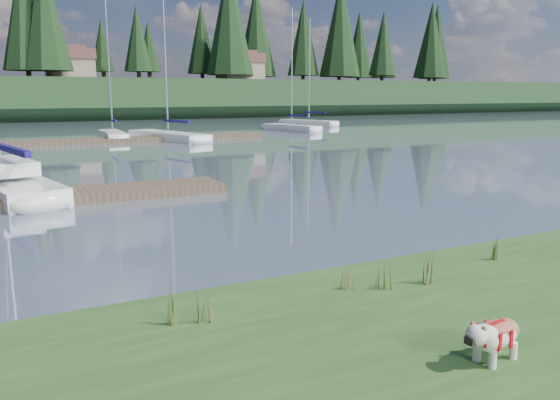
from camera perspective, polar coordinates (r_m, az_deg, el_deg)
ground at (r=39.52m, az=-22.87°, el=5.36°), size 200.00×200.00×0.00m
ridge at (r=82.34m, az=-25.25°, el=9.47°), size 200.00×20.00×5.00m
bulldog at (r=6.84m, az=21.57°, el=-12.88°), size 0.88×0.43×0.52m
sailboat_main at (r=21.72m, az=-27.06°, el=2.10°), size 3.72×9.29×13.08m
dock_far at (r=39.70m, az=-20.00°, el=5.80°), size 26.00×2.20×0.30m
sailboat_bg_2 at (r=43.15m, az=-17.17°, el=6.59°), size 1.66×7.08×10.66m
sailboat_bg_3 at (r=41.65m, az=-12.21°, el=6.67°), size 4.45×9.59×13.72m
sailboat_bg_4 at (r=49.96m, az=0.74°, el=7.62°), size 3.09×7.36×10.74m
sailboat_bg_5 at (r=58.50m, az=2.53°, el=8.12°), size 4.10×7.72×11.01m
weed_0 at (r=7.42m, az=-7.88°, el=-10.78°), size 0.17×0.14×0.62m
weed_1 at (r=8.66m, az=6.96°, el=-8.02°), size 0.17×0.14×0.45m
weed_2 at (r=9.12m, az=15.29°, el=-6.51°), size 0.17×0.14×0.75m
weed_3 at (r=7.49m, az=-11.58°, el=-10.68°), size 0.17×0.14×0.63m
weed_4 at (r=8.75m, az=10.83°, el=-7.77°), size 0.17×0.14×0.51m
weed_5 at (r=10.85m, az=21.71°, el=-4.55°), size 0.17×0.14×0.56m
mud_lip at (r=8.78m, az=-7.15°, el=-11.02°), size 60.00×0.50×0.14m
conifer_4 at (r=76.13m, az=-23.39°, el=17.58°), size 6.16×6.16×15.10m
conifer_5 at (r=81.58m, az=-14.70°, el=16.01°), size 3.96×3.96×10.35m
conifer_6 at (r=83.83m, az=-5.33°, el=18.35°), size 7.04×7.04×17.00m
conifer_7 at (r=92.30m, az=2.44°, el=16.59°), size 5.28×5.28×13.20m
conifer_8 at (r=95.98m, az=10.72°, el=15.79°), size 4.62×4.62×11.77m
conifer_9 at (r=106.64m, az=15.51°, el=15.84°), size 5.94×5.94×14.62m
house_1 at (r=80.85m, az=-21.13°, el=13.19°), size 6.30×5.30×4.65m
house_2 at (r=84.93m, az=-4.21°, el=13.75°), size 6.30×5.30×4.65m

